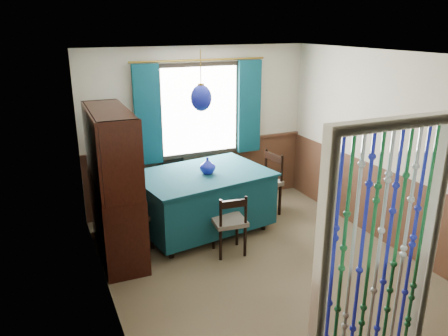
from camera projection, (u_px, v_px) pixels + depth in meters
name	position (u px, v px, depth m)	size (l,w,h in m)	color
floor	(258.00, 261.00, 5.43)	(4.00, 4.00, 0.00)	brown
ceiling	(263.00, 54.00, 4.64)	(4.00, 4.00, 0.00)	silver
wall_back	(199.00, 129.00, 6.77)	(3.60, 3.60, 0.00)	beige
wall_front	(386.00, 240.00, 3.30)	(3.60, 3.60, 0.00)	beige
wall_left	(101.00, 188.00, 4.34)	(4.00, 4.00, 0.00)	beige
wall_right	(381.00, 148.00, 5.73)	(4.00, 4.00, 0.00)	beige
wainscot_back	(200.00, 175.00, 6.99)	(3.60, 3.60, 0.00)	#4B2C1C
wainscot_front	(374.00, 322.00, 3.55)	(3.60, 3.60, 0.00)	#4B2C1C
wainscot_left	(109.00, 254.00, 4.59)	(4.00, 4.00, 0.00)	#4B2C1C
wainscot_right	(374.00, 201.00, 5.96)	(4.00, 4.00, 0.00)	#4B2C1C
window	(200.00, 110.00, 6.63)	(1.32, 0.12, 1.42)	black
doorway	(378.00, 260.00, 3.42)	(1.16, 0.12, 2.18)	silver
dining_table	(203.00, 198.00, 6.09)	(1.95, 1.49, 0.86)	#0C3742
chair_near	(230.00, 222.00, 5.48)	(0.44, 0.42, 0.81)	black
chair_far	(178.00, 185.00, 6.71)	(0.47, 0.46, 0.84)	black
chair_left	(131.00, 218.00, 5.57)	(0.53, 0.54, 0.83)	black
chair_right	(265.00, 182.00, 6.66)	(0.51, 0.53, 0.95)	black
sideboard	(115.00, 206.00, 5.44)	(0.53, 1.44, 1.86)	black
pendant_lamp	(201.00, 98.00, 5.65)	(0.28, 0.28, 0.79)	olive
vase_table	(208.00, 166.00, 5.93)	(0.20, 0.20, 0.21)	navy
bowl_shelf	(121.00, 161.00, 5.01)	(0.23, 0.23, 0.06)	beige
vase_sideboard	(114.00, 170.00, 5.59)	(0.17, 0.17, 0.18)	beige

